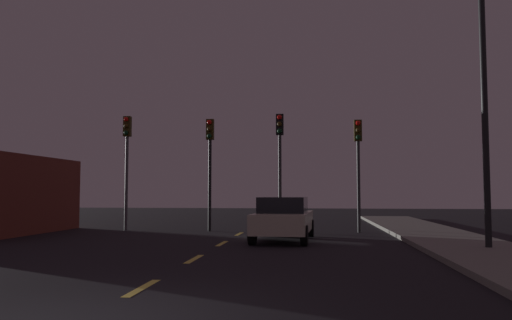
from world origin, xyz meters
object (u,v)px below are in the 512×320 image
Objects in this scene: traffic_signal_far_left at (127,150)px; street_lamp_right at (474,84)px; traffic_signal_far_right at (358,153)px; traffic_signal_center_left at (210,152)px; traffic_signal_center_right at (280,149)px; car_stopped_ahead at (284,218)px.

traffic_signal_far_left is 14.47m from street_lamp_right.
traffic_signal_center_left is at bearing 180.00° from traffic_signal_far_right.
traffic_signal_far_right is at bearing -0.00° from traffic_signal_center_left.
street_lamp_right reaches higher than traffic_signal_center_right.
traffic_signal_center_right is 1.12× the size of car_stopped_ahead.
traffic_signal_far_right is 0.59× the size of street_lamp_right.
street_lamp_right reaches higher than car_stopped_ahead.
traffic_signal_far_right is 1.06× the size of car_stopped_ahead.
traffic_signal_far_left is 6.82m from traffic_signal_center_right.
traffic_signal_center_right is 0.63× the size of street_lamp_right.
traffic_signal_center_left is (3.76, -0.00, -0.12)m from traffic_signal_far_left.
traffic_signal_far_right is 5.47m from car_stopped_ahead.
traffic_signal_center_left is 6.36m from traffic_signal_far_right.
traffic_signal_center_right is 1.07× the size of traffic_signal_far_right.
traffic_signal_far_left is 1.07× the size of traffic_signal_far_right.
traffic_signal_far_left is 0.63× the size of street_lamp_right.
traffic_signal_far_right is 7.31m from street_lamp_right.
traffic_signal_far_right is (6.36, -0.00, -0.09)m from traffic_signal_center_left.
traffic_signal_far_left reaches higher than traffic_signal_center_left.
traffic_signal_center_left reaches higher than traffic_signal_far_right.
traffic_signal_center_right is at bearing 131.97° from street_lamp_right.
traffic_signal_center_left is 1.03× the size of traffic_signal_far_right.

